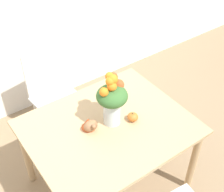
# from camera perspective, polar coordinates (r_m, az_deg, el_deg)

# --- Properties ---
(ground_plane) EXTENTS (12.00, 12.00, 0.00)m
(ground_plane) POSITION_cam_1_polar(r_m,az_deg,el_deg) (2.95, -0.51, -15.47)
(ground_plane) COLOR #8E7556
(dining_table) EXTENTS (1.22, 1.00, 0.74)m
(dining_table) POSITION_cam_1_polar(r_m,az_deg,el_deg) (2.45, -0.60, -7.03)
(dining_table) COLOR tan
(dining_table) RESTS_ON ground_plane
(flower_vase) EXTENTS (0.24, 0.23, 0.43)m
(flower_vase) POSITION_cam_1_polar(r_m,az_deg,el_deg) (2.26, 0.00, -0.57)
(flower_vase) COLOR silver
(flower_vase) RESTS_ON dining_table
(pumpkin) EXTENTS (0.08, 0.08, 0.08)m
(pumpkin) POSITION_cam_1_polar(r_m,az_deg,el_deg) (2.40, 3.81, -3.83)
(pumpkin) COLOR orange
(pumpkin) RESTS_ON dining_table
(turkey_figurine) EXTENTS (0.11, 0.15, 0.09)m
(turkey_figurine) POSITION_cam_1_polar(r_m,az_deg,el_deg) (2.33, -4.15, -5.17)
(turkey_figurine) COLOR #936642
(turkey_figurine) RESTS_ON dining_table
(dining_chair_near_window) EXTENTS (0.46, 0.46, 0.93)m
(dining_chair_near_window) POSITION_cam_1_polar(r_m,az_deg,el_deg) (3.09, -10.63, 0.38)
(dining_chair_near_window) COLOR white
(dining_chair_near_window) RESTS_ON ground_plane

